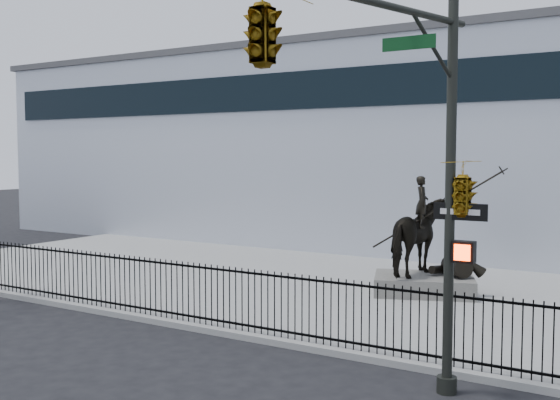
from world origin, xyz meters
The scene contains 7 objects.
ground centered at (0.00, 0.00, 0.00)m, with size 120.00×120.00×0.00m, color black.
plaza centered at (0.00, 7.00, 0.07)m, with size 30.00×12.00×0.15m, color gray.
building centered at (0.00, 20.00, 4.50)m, with size 44.00×14.00×9.00m, color silver.
picket_fence centered at (0.00, 1.25, 0.90)m, with size 22.10×0.10×1.50m.
statue_plinth centered at (4.05, 7.49, 0.42)m, with size 2.88×1.98×0.54m, color #5A5752.
equestrian_statue centered at (4.10, 7.51, 1.82)m, with size 3.47×2.82×3.13m.
traffic_signal_right centered at (6.47, -2.00, 4.85)m, with size 2.17×6.86×7.00m.
Camera 1 is at (10.45, -11.22, 4.30)m, focal length 42.00 mm.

